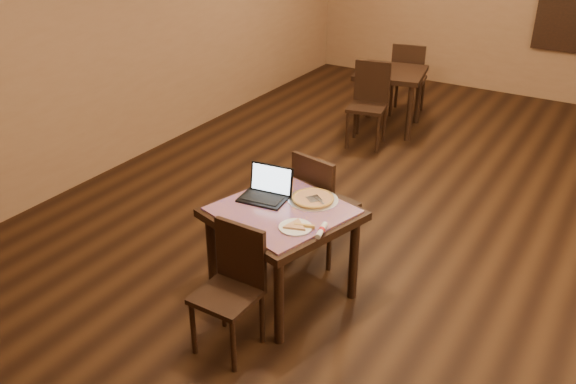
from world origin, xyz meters
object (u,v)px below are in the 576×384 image
Objects in this scene: laptop at (267,190)px; other_table_b_chair_near at (369,99)px; chair_main_near at (233,281)px; other_table_b at (390,81)px; pizza_pan at (313,200)px; chair_main_far at (321,201)px; other_table_b_chair_far at (408,75)px; tiled_table at (282,222)px.

other_table_b_chair_near is at bearing 92.74° from laptop.
laptop is (-0.20, 0.73, 0.32)m from chair_main_near.
laptop is 0.39× the size of other_table_b.
pizza_pan is 3.60m from other_table_b.
chair_main_near reaches higher than other_table_b.
laptop is at bearing 81.13° from chair_main_far.
chair_main_near is 4.42m from other_table_b.
chair_main_near is 1.24m from chair_main_far.
laptop is 4.25m from other_table_b_chair_far.
tiled_table is 3.25m from other_table_b_chair_near.
tiled_table is 1.15× the size of other_table_b_chair_far.
laptop is (-0.20, 0.10, 0.16)m from tiled_table.
other_table_b_chair_far reaches higher than tiled_table.
chair_main_far reaches higher than tiled_table.
chair_main_far is at bearing 107.14° from tiled_table.
chair_main_far is 2.54× the size of pizza_pan.
other_table_b_chair_near is 1.15m from other_table_b_chair_far.
other_table_b_chair_far is (-0.70, 3.69, 0.01)m from chair_main_far.
tiled_table is at bearing -87.93° from other_table_b_chair_near.
other_table_b_chair_near is at bearing 106.66° from pizza_pan.
other_table_b_chair_near is 1.00× the size of other_table_b_chair_far.
other_table_b is 0.58m from other_table_b_chair_far.
tiled_table is at bearing 102.38° from chair_main_far.
pizza_pan reaches higher than other_table_b.
chair_main_near is 0.91m from pizza_pan.
chair_main_near reaches higher than tiled_table.
chair_main_near reaches higher than pizza_pan.
pizza_pan is 3.05m from other_table_b_chair_near.
tiled_table is 0.64m from chair_main_near.
laptop reaches higher than chair_main_near.
other_table_b_chair_far is at bearing 76.96° from other_table_b.
chair_main_far is 0.61m from laptop.
chair_main_far reaches higher than chair_main_near.
tiled_table is 1.18× the size of other_table_b.
other_table_b is at bearing 99.96° from chair_main_near.
pizza_pan is (0.14, -0.38, 0.22)m from chair_main_far.
chair_main_near is at bearing 101.66° from chair_main_far.
tiled_table is 1.15× the size of other_table_b_chair_near.
pizza_pan is at bearing 15.38° from laptop.
laptop is at bearing 85.69° from other_table_b_chair_far.
other_table_b_chair_near reaches higher than tiled_table.
other_table_b_chair_near reaches higher than chair_main_near.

